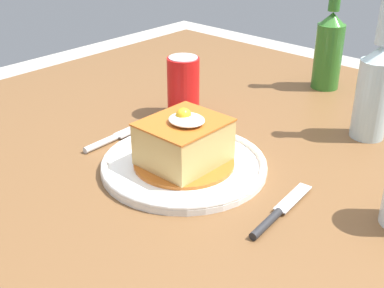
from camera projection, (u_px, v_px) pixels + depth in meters
The scene contains 8 objects.
dining_table at pixel (250, 185), 1.00m from camera, with size 1.32×1.05×0.77m.
main_plate at pixel (184, 164), 0.86m from camera, with size 0.28×0.28×0.02m.
sandwich_meal at pixel (184, 143), 0.84m from camera, with size 0.17×0.17×0.10m.
fork at pixel (110, 140), 0.95m from camera, with size 0.02×0.14×0.01m.
knife at pixel (274, 216), 0.73m from camera, with size 0.03×0.17×0.01m.
soda_can at pixel (182, 87), 1.04m from camera, with size 0.07×0.07×0.12m.
beer_bottle_green at pixel (329, 46), 1.17m from camera, with size 0.06×0.06×0.27m.
beer_bottle_clear at pixel (374, 87), 0.93m from camera, with size 0.06×0.06×0.27m.
Camera 1 is at (0.49, -0.71, 1.20)m, focal length 47.65 mm.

